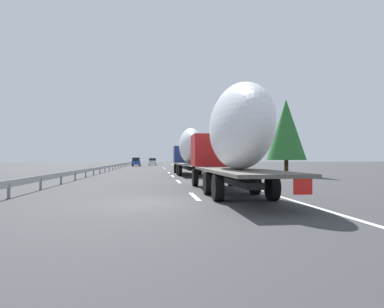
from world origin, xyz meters
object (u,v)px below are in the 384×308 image
Objects in this scene: car_white_van at (152,162)px; truck_lead at (189,150)px; truck_trailing at (232,137)px; car_blue_sedan at (136,162)px; road_sign at (198,156)px.

truck_lead is at bearing -175.84° from car_white_van.
car_blue_sedan is (61.51, 7.44, -1.71)m from truck_trailing.
truck_trailing is 2.90× the size of car_white_van.
car_blue_sedan is at bearing 22.38° from road_sign.
road_sign is (35.91, -3.10, -0.64)m from truck_trailing.
truck_trailing is at bearing 180.00° from truck_lead.
truck_trailing is (-19.29, 0.00, 0.10)m from truck_lead.
truck_lead is at bearing -0.00° from truck_trailing.
truck_lead is at bearing -170.00° from car_blue_sedan.
road_sign is at bearing -169.27° from car_white_van.
road_sign is at bearing -157.62° from car_blue_sedan.
car_blue_sedan is 27.71m from road_sign.
car_blue_sedan is at bearing 162.59° from car_white_van.
truck_trailing is 3.18× the size of car_blue_sedan.
truck_lead is 53.69m from car_white_van.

